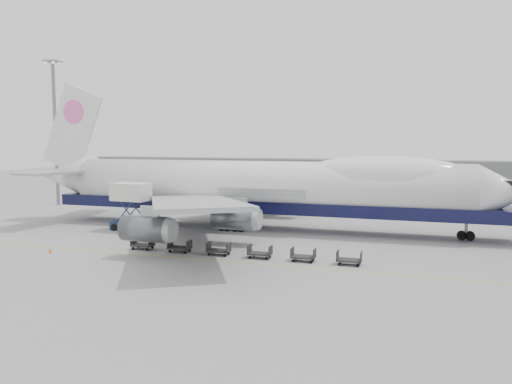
% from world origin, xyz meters
% --- Properties ---
extents(ground, '(260.00, 260.00, 0.00)m').
position_xyz_m(ground, '(0.00, 0.00, 0.00)').
color(ground, gray).
rests_on(ground, ground).
extents(apron_line, '(60.00, 0.15, 0.01)m').
position_xyz_m(apron_line, '(0.00, -6.00, 0.01)').
color(apron_line, gold).
rests_on(apron_line, ground).
extents(hangar, '(110.00, 8.00, 7.00)m').
position_xyz_m(hangar, '(-10.00, 70.00, 3.50)').
color(hangar, slate).
rests_on(hangar, ground).
extents(floodlight_mast, '(2.40, 2.40, 25.43)m').
position_xyz_m(floodlight_mast, '(-42.00, 24.00, 14.27)').
color(floodlight_mast, slate).
rests_on(floodlight_mast, ground).
extents(airliner, '(67.00, 55.30, 19.98)m').
position_xyz_m(airliner, '(0.64, 12.00, 5.62)').
color(airliner, white).
rests_on(airliner, ground).
extents(catering_truck, '(5.29, 3.83, 6.13)m').
position_xyz_m(catering_truck, '(-15.58, 5.77, 3.45)').
color(catering_truck, '#18264A').
rests_on(catering_truck, ground).
extents(traffic_cone, '(0.40, 0.40, 0.59)m').
position_xyz_m(traffic_cone, '(-16.60, -8.17, 0.28)').
color(traffic_cone, orange).
rests_on(traffic_cone, ground).
extents(dolly_0, '(2.30, 1.35, 1.30)m').
position_xyz_m(dolly_0, '(-8.34, -3.75, 0.53)').
color(dolly_0, '#2D2D30').
rests_on(dolly_0, ground).
extents(dolly_1, '(2.30, 1.35, 1.30)m').
position_xyz_m(dolly_1, '(-3.96, -3.75, 0.53)').
color(dolly_1, '#2D2D30').
rests_on(dolly_1, ground).
extents(dolly_2, '(2.30, 1.35, 1.30)m').
position_xyz_m(dolly_2, '(0.42, -3.75, 0.53)').
color(dolly_2, '#2D2D30').
rests_on(dolly_2, ground).
extents(dolly_3, '(2.30, 1.35, 1.30)m').
position_xyz_m(dolly_3, '(4.80, -3.75, 0.53)').
color(dolly_3, '#2D2D30').
rests_on(dolly_3, ground).
extents(dolly_4, '(2.30, 1.35, 1.30)m').
position_xyz_m(dolly_4, '(9.17, -3.75, 0.53)').
color(dolly_4, '#2D2D30').
rests_on(dolly_4, ground).
extents(dolly_5, '(2.30, 1.35, 1.30)m').
position_xyz_m(dolly_5, '(13.55, -3.75, 0.53)').
color(dolly_5, '#2D2D30').
rests_on(dolly_5, ground).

